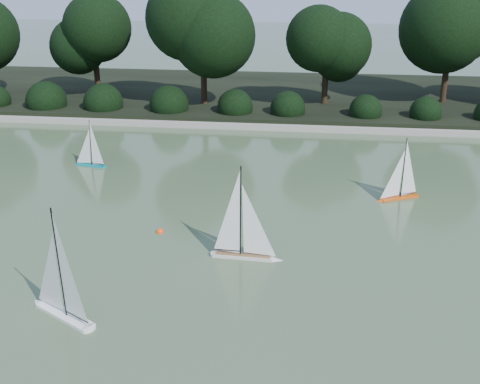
% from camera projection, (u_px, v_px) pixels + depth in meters
% --- Properties ---
extents(ground, '(80.00, 80.00, 0.00)m').
position_uv_depth(ground, '(268.00, 277.00, 9.94)').
color(ground, '#364F2F').
rests_on(ground, ground).
extents(pond_coping, '(40.00, 0.35, 0.18)m').
position_uv_depth(pond_coping, '(291.00, 127.00, 18.21)').
color(pond_coping, gray).
rests_on(pond_coping, ground).
extents(far_bank, '(40.00, 8.00, 0.30)m').
position_uv_depth(far_bank, '(296.00, 97.00, 21.88)').
color(far_bank, black).
rests_on(far_bank, ground).
extents(tree_line, '(26.31, 3.93, 4.39)m').
position_uv_depth(tree_line, '(335.00, 32.00, 19.38)').
color(tree_line, black).
rests_on(tree_line, ground).
extents(shrub_hedge, '(29.10, 1.10, 1.10)m').
position_uv_depth(shrub_hedge, '(293.00, 109.00, 18.91)').
color(shrub_hedge, black).
rests_on(shrub_hedge, ground).
extents(sailboat_white_a, '(1.28, 0.86, 1.89)m').
position_uv_depth(sailboat_white_a, '(58.00, 297.00, 8.81)').
color(sailboat_white_a, white).
rests_on(sailboat_white_a, ground).
extents(sailboat_white_b, '(1.31, 0.28, 1.79)m').
position_uv_depth(sailboat_white_b, '(249.00, 244.00, 10.47)').
color(sailboat_white_b, silver).
rests_on(sailboat_white_b, ground).
extents(sailboat_orange, '(1.02, 0.61, 1.47)m').
position_uv_depth(sailboat_orange, '(397.00, 189.00, 13.03)').
color(sailboat_orange, '#DA5210').
rests_on(sailboat_orange, ground).
extents(sailboat_teal, '(0.93, 0.31, 1.26)m').
position_uv_depth(sailboat_teal, '(88.00, 158.00, 15.11)').
color(sailboat_teal, '#088991').
rests_on(sailboat_teal, ground).
extents(race_buoy, '(0.16, 0.16, 0.16)m').
position_uv_depth(race_buoy, '(160.00, 232.00, 11.55)').
color(race_buoy, '#FE4A0D').
rests_on(race_buoy, ground).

